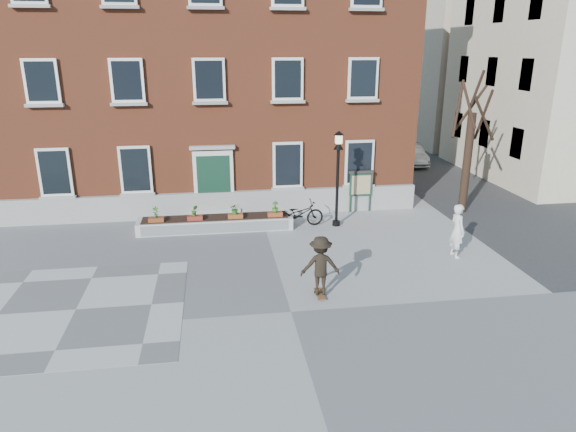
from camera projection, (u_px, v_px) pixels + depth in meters
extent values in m
plane|color=#949496|center=(291.00, 312.00, 14.36)|extent=(100.00, 100.00, 0.00)
cube|color=slate|center=(76.00, 310.00, 14.48)|extent=(6.00, 6.00, 0.01)
imported|color=black|center=(299.00, 214.00, 21.01)|extent=(2.15, 1.00, 1.09)
imported|color=#AAADAF|center=(410.00, 154.00, 32.26)|extent=(1.64, 3.98, 1.28)
imported|color=silver|center=(457.00, 231.00, 17.88)|extent=(0.52, 0.74, 1.93)
cube|color=brown|center=(209.00, 69.00, 25.36)|extent=(18.00, 10.00, 12.00)
cube|color=#9B9B96|center=(215.00, 205.00, 22.26)|extent=(18.00, 0.24, 1.10)
cube|color=#A0A09B|center=(215.00, 215.00, 22.28)|extent=(2.60, 0.80, 0.20)
cube|color=#A8A8A3|center=(215.00, 210.00, 22.36)|extent=(2.20, 0.50, 0.20)
cube|color=silver|center=(214.00, 180.00, 21.95)|extent=(1.70, 0.12, 2.50)
cube|color=#133524|center=(214.00, 182.00, 21.94)|extent=(1.40, 0.06, 2.30)
cube|color=#A5A5A0|center=(212.00, 148.00, 21.48)|extent=(1.90, 0.25, 0.15)
cube|color=white|center=(55.00, 172.00, 20.88)|extent=(1.30, 0.10, 2.00)
cube|color=black|center=(54.00, 173.00, 20.84)|extent=(1.08, 0.04, 1.78)
cube|color=#A2A19C|center=(58.00, 198.00, 21.16)|extent=(1.44, 0.20, 0.12)
cube|color=white|center=(41.00, 81.00, 19.75)|extent=(1.30, 0.10, 1.70)
cube|color=black|center=(41.00, 81.00, 19.71)|extent=(1.08, 0.04, 1.48)
cube|color=#A2A29D|center=(44.00, 105.00, 19.98)|extent=(1.44, 0.20, 0.12)
cube|color=#A7A7A2|center=(30.00, 6.00, 18.85)|extent=(1.44, 0.20, 0.12)
cube|color=silver|center=(136.00, 170.00, 21.32)|extent=(1.30, 0.10, 2.00)
cube|color=black|center=(135.00, 170.00, 21.28)|extent=(1.08, 0.04, 1.78)
cube|color=#9D9D98|center=(138.00, 195.00, 21.60)|extent=(1.44, 0.20, 0.12)
cube|color=white|center=(127.00, 80.00, 20.19)|extent=(1.30, 0.10, 1.70)
cube|color=black|center=(127.00, 81.00, 20.15)|extent=(1.08, 0.04, 1.48)
cube|color=#9FA09A|center=(129.00, 104.00, 20.42)|extent=(1.44, 0.20, 0.12)
cube|color=gray|center=(120.00, 7.00, 19.29)|extent=(1.44, 0.20, 0.12)
cube|color=silver|center=(209.00, 80.00, 20.63)|extent=(1.30, 0.10, 1.70)
cube|color=black|center=(209.00, 80.00, 20.59)|extent=(1.08, 0.04, 1.48)
cube|color=gray|center=(210.00, 103.00, 20.86)|extent=(1.44, 0.20, 0.12)
cube|color=gray|center=(206.00, 8.00, 19.73)|extent=(1.44, 0.20, 0.12)
cube|color=silver|center=(288.00, 165.00, 22.20)|extent=(1.30, 0.10, 2.00)
cube|color=black|center=(288.00, 165.00, 22.15)|extent=(1.08, 0.04, 1.78)
cube|color=#A8A7A3|center=(288.00, 189.00, 22.48)|extent=(1.44, 0.20, 0.12)
cube|color=white|center=(288.00, 79.00, 21.07)|extent=(1.30, 0.10, 1.70)
cube|color=black|center=(288.00, 79.00, 21.03)|extent=(1.08, 0.04, 1.48)
cube|color=#ABAAA5|center=(288.00, 102.00, 21.30)|extent=(1.44, 0.20, 0.12)
cube|color=#ADADA7|center=(288.00, 9.00, 20.17)|extent=(1.44, 0.20, 0.12)
cube|color=silver|center=(359.00, 163.00, 22.64)|extent=(1.30, 0.10, 2.00)
cube|color=black|center=(360.00, 163.00, 22.59)|extent=(1.08, 0.04, 1.78)
cube|color=#A5A6A1|center=(359.00, 186.00, 22.92)|extent=(1.44, 0.20, 0.12)
cube|color=white|center=(363.00, 78.00, 21.51)|extent=(1.30, 0.10, 1.70)
cube|color=black|center=(363.00, 78.00, 21.46)|extent=(1.08, 0.04, 1.48)
cube|color=#9F9F9A|center=(362.00, 101.00, 21.74)|extent=(1.44, 0.20, 0.12)
cube|color=#989893|center=(366.00, 9.00, 20.61)|extent=(1.44, 0.20, 0.12)
cube|color=silver|center=(216.00, 224.00, 20.78)|extent=(6.20, 1.10, 0.50)
cube|color=#B3B3B3|center=(216.00, 228.00, 20.25)|extent=(5.80, 0.02, 0.40)
cube|color=black|center=(215.00, 218.00, 20.70)|extent=(5.80, 0.90, 0.06)
cube|color=brown|center=(156.00, 220.00, 20.12)|extent=(0.60, 0.25, 0.20)
imported|color=#2C651E|center=(156.00, 212.00, 20.01)|extent=(0.24, 0.24, 0.45)
cube|color=maroon|center=(195.00, 218.00, 20.32)|extent=(0.60, 0.25, 0.20)
imported|color=#326B20|center=(195.00, 210.00, 20.22)|extent=(0.25, 0.25, 0.45)
cube|color=#964920|center=(235.00, 216.00, 20.54)|extent=(0.60, 0.25, 0.20)
imported|color=#275D1B|center=(235.00, 209.00, 20.44)|extent=(0.40, 0.40, 0.45)
cube|color=#944120|center=(275.00, 215.00, 20.76)|extent=(0.60, 0.25, 0.20)
imported|color=#336B20|center=(275.00, 207.00, 20.66)|extent=(0.25, 0.25, 0.45)
cylinder|color=#312016|center=(467.00, 164.00, 22.43)|extent=(0.36, 0.36, 4.40)
cylinder|color=#301D15|center=(483.00, 115.00, 21.84)|extent=(0.12, 1.12, 2.23)
cylinder|color=#312116|center=(471.00, 108.00, 22.20)|extent=(1.18, 0.49, 1.97)
cylinder|color=#321F16|center=(458.00, 109.00, 21.96)|extent=(0.88, 1.14, 2.35)
cylinder|color=#311F16|center=(469.00, 106.00, 21.39)|extent=(0.60, 0.77, 1.90)
cylinder|color=black|center=(484.00, 118.00, 21.22)|extent=(1.39, 0.55, 1.95)
cylinder|color=black|center=(477.00, 89.00, 21.58)|extent=(0.43, 0.48, 1.58)
cube|color=#3B3B3E|center=(433.00, 162.00, 32.92)|extent=(8.00, 36.00, 0.01)
cube|color=beige|center=(473.00, 55.00, 39.22)|extent=(10.00, 11.00, 13.00)
cube|color=black|center=(517.00, 143.00, 25.52)|extent=(0.08, 1.00, 1.50)
cube|color=black|center=(485.00, 133.00, 28.52)|extent=(0.08, 1.00, 1.50)
cube|color=black|center=(459.00, 125.00, 31.53)|extent=(0.08, 1.00, 1.50)
cube|color=black|center=(527.00, 75.00, 24.48)|extent=(0.08, 1.00, 1.50)
cube|color=black|center=(492.00, 72.00, 27.49)|extent=(0.08, 1.00, 1.50)
cube|color=black|center=(464.00, 69.00, 30.50)|extent=(0.08, 1.00, 1.50)
cube|color=black|center=(537.00, 2.00, 23.48)|extent=(0.08, 1.00, 1.50)
cube|color=black|center=(500.00, 7.00, 26.48)|extent=(0.08, 1.00, 1.50)
cube|color=black|center=(470.00, 11.00, 29.49)|extent=(0.08, 1.00, 1.50)
cylinder|color=black|center=(336.00, 223.00, 21.30)|extent=(0.32, 0.32, 0.20)
cylinder|color=black|center=(337.00, 188.00, 20.83)|extent=(0.12, 0.12, 3.20)
cone|color=black|center=(339.00, 145.00, 20.28)|extent=(0.40, 0.40, 0.30)
cube|color=beige|center=(339.00, 139.00, 20.20)|extent=(0.24, 0.24, 0.34)
cone|color=black|center=(339.00, 133.00, 20.12)|extent=(0.40, 0.40, 0.16)
cylinder|color=#193321|center=(351.00, 193.00, 22.80)|extent=(0.08, 0.08, 1.80)
cylinder|color=#193224|center=(370.00, 192.00, 22.92)|extent=(0.08, 0.08, 1.80)
cube|color=#1A3426|center=(361.00, 185.00, 22.75)|extent=(1.00, 0.10, 1.00)
cube|color=beige|center=(361.00, 185.00, 22.69)|extent=(0.85, 0.02, 0.85)
cube|color=#352F2E|center=(361.00, 172.00, 22.57)|extent=(1.10, 0.16, 0.10)
cube|color=brown|center=(320.00, 294.00, 15.29)|extent=(0.22, 0.78, 0.03)
cylinder|color=black|center=(319.00, 299.00, 15.02)|extent=(0.03, 0.05, 0.05)
cylinder|color=black|center=(325.00, 299.00, 15.05)|extent=(0.03, 0.05, 0.05)
cylinder|color=black|center=(315.00, 291.00, 15.55)|extent=(0.03, 0.05, 0.05)
cylinder|color=black|center=(321.00, 290.00, 15.57)|extent=(0.03, 0.05, 0.05)
imported|color=black|center=(320.00, 266.00, 15.00)|extent=(1.19, 0.72, 1.80)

